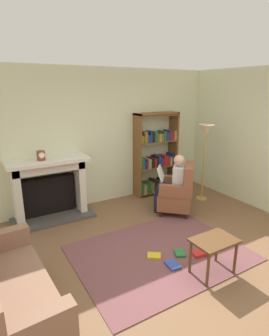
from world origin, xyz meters
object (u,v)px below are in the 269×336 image
object	(u,v)px
armchair_reading	(179,192)
seated_reader	(173,182)
fireplace	(49,187)
sofa_floral	(8,295)
floor_lamp	(206,137)
bookshelf	(156,157)
side_table	(214,245)
mantel_clock	(41,156)

from	to	relation	value
armchair_reading	seated_reader	bearing A→B (deg)	-90.00
fireplace	sofa_floral	distance (m)	2.43
sofa_floral	floor_lamp	world-z (taller)	floor_lamp
sofa_floral	floor_lamp	xyz separation A→B (m)	(3.98, 1.41, 1.04)
fireplace	bookshelf	bearing A→B (deg)	0.85
seated_reader	sofa_floral	distance (m)	3.29
bookshelf	armchair_reading	xyz separation A→B (m)	(-0.22, -1.09, -0.42)
armchair_reading	side_table	bearing A→B (deg)	17.66
sofa_floral	fireplace	bearing A→B (deg)	-27.34
mantel_clock	side_table	bearing A→B (deg)	-60.55
seated_reader	floor_lamp	bearing A→B (deg)	143.60
fireplace	armchair_reading	distance (m)	2.39
armchair_reading	sofa_floral	world-z (taller)	armchair_reading
side_table	seated_reader	bearing A→B (deg)	68.11
armchair_reading	side_table	xyz separation A→B (m)	(-0.78, -1.65, -0.01)
fireplace	seated_reader	world-z (taller)	seated_reader
fireplace	seated_reader	distance (m)	2.27
fireplace	floor_lamp	world-z (taller)	floor_lamp
seated_reader	side_table	size ratio (longest dim) A/B	2.04
bookshelf	armchair_reading	size ratio (longest dim) A/B	1.87
sofa_floral	floor_lamp	distance (m)	4.34
mantel_clock	floor_lamp	distance (m)	3.19
seated_reader	side_table	bearing A→B (deg)	21.11
mantel_clock	side_table	world-z (taller)	mantel_clock
mantel_clock	side_table	xyz separation A→B (m)	(1.47, -2.60, -0.79)
fireplace	seated_reader	bearing A→B (deg)	-25.45
armchair_reading	floor_lamp	size ratio (longest dim) A/B	0.60
mantel_clock	side_table	size ratio (longest dim) A/B	0.29
seated_reader	side_table	distance (m)	1.87
mantel_clock	bookshelf	xyz separation A→B (m)	(2.47, 0.14, -0.36)
side_table	floor_lamp	world-z (taller)	floor_lamp
sofa_floral	side_table	distance (m)	2.39
armchair_reading	floor_lamp	distance (m)	1.29
seated_reader	floor_lamp	size ratio (longest dim) A/B	0.71
fireplace	armchair_reading	world-z (taller)	fireplace
sofa_floral	floor_lamp	size ratio (longest dim) A/B	1.08
bookshelf	seated_reader	xyz separation A→B (m)	(-0.31, -1.01, -0.23)
floor_lamp	fireplace	bearing A→B (deg)	165.04
fireplace	mantel_clock	bearing A→B (deg)	-137.60
mantel_clock	armchair_reading	xyz separation A→B (m)	(2.25, -0.96, -0.78)
mantel_clock	fireplace	bearing A→B (deg)	42.40
mantel_clock	sofa_floral	size ratio (longest dim) A/B	0.09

